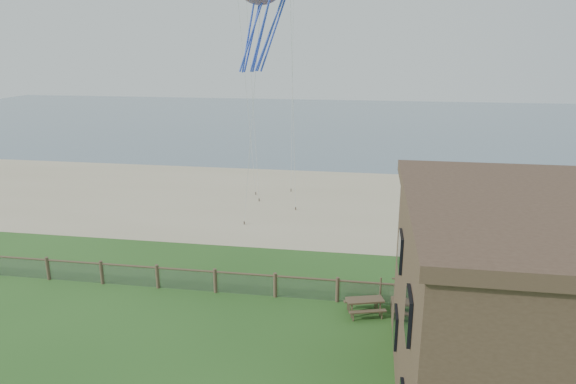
# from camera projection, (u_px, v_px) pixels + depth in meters

# --- Properties ---
(ground) EXTENTS (160.00, 160.00, 0.00)m
(ground) POSITION_uv_depth(u_px,v_px,m) (246.00, 371.00, 19.21)
(ground) COLOR #264F1B
(ground) RESTS_ON ground
(sand_beach) EXTENTS (72.00, 20.00, 0.02)m
(sand_beach) POSITION_uv_depth(u_px,v_px,m) (313.00, 202.00, 40.08)
(sand_beach) COLOR tan
(sand_beach) RESTS_ON ground
(ocean) EXTENTS (160.00, 68.00, 0.02)m
(ocean) POSITION_uv_depth(u_px,v_px,m) (344.00, 122.00, 81.84)
(ocean) COLOR slate
(ocean) RESTS_ON ground
(chainlink_fence) EXTENTS (36.20, 0.20, 1.25)m
(chainlink_fence) POSITION_uv_depth(u_px,v_px,m) (275.00, 286.00, 24.75)
(chainlink_fence) COLOR #4D372B
(chainlink_fence) RESTS_ON ground
(motel_deck) EXTENTS (15.00, 2.00, 0.50)m
(motel_deck) POSITION_uv_depth(u_px,v_px,m) (570.00, 325.00, 21.88)
(motel_deck) COLOR brown
(motel_deck) RESTS_ON ground
(picnic_table) EXTENTS (1.97, 1.69, 0.71)m
(picnic_table) POSITION_uv_depth(u_px,v_px,m) (365.00, 307.00, 23.19)
(picnic_table) COLOR brown
(picnic_table) RESTS_ON ground
(octopus_kite) EXTENTS (3.15, 2.39, 6.06)m
(octopus_kite) POSITION_uv_depth(u_px,v_px,m) (261.00, 17.00, 28.15)
(octopus_kite) COLOR orange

